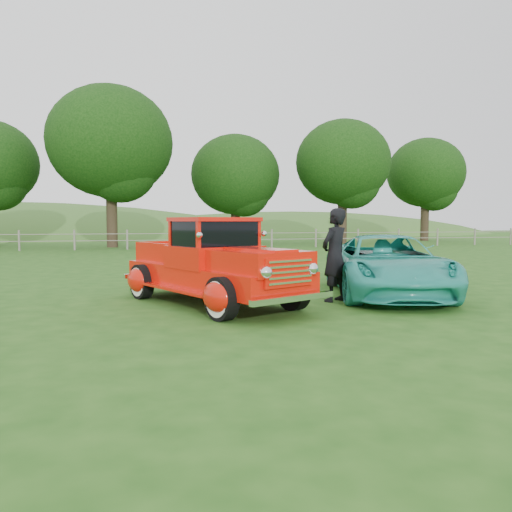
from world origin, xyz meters
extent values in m
plane|color=#204E14|center=(0.00, 0.00, 0.00)|extent=(140.00, 140.00, 0.00)
ellipsoid|color=#356A27|center=(-18.00, 58.00, -4.95)|extent=(84.00, 60.00, 18.00)
ellipsoid|color=#356A27|center=(20.00, 62.00, -3.85)|extent=(72.00, 52.00, 14.00)
cube|color=gray|center=(0.00, 22.00, 0.55)|extent=(48.00, 0.04, 0.04)
cube|color=gray|center=(0.00, 22.00, 0.95)|extent=(48.00, 0.04, 0.04)
cylinder|color=black|center=(-4.00, 25.00, 2.42)|extent=(0.70, 0.70, 4.84)
ellipsoid|color=black|center=(-4.00, 25.00, 6.82)|extent=(8.00, 8.00, 7.20)
cylinder|color=black|center=(5.00, 29.00, 1.87)|extent=(0.70, 0.70, 3.74)
ellipsoid|color=black|center=(5.00, 29.00, 5.27)|extent=(6.80, 6.80, 6.12)
cylinder|color=black|center=(13.00, 27.00, 2.20)|extent=(0.70, 0.70, 4.40)
ellipsoid|color=black|center=(13.00, 27.00, 6.20)|extent=(7.20, 7.20, 6.48)
cylinder|color=black|center=(22.00, 30.00, 2.09)|extent=(0.70, 0.70, 4.18)
ellipsoid|color=black|center=(22.00, 30.00, 5.89)|extent=(6.60, 6.60, 5.94)
cylinder|color=black|center=(-1.06, -0.56, 0.38)|extent=(0.54, 0.79, 0.76)
cylinder|color=black|center=(0.45, 0.14, 0.38)|extent=(0.54, 0.79, 0.76)
cylinder|color=black|center=(-2.36, 2.26, 0.38)|extent=(0.54, 0.79, 0.76)
cylinder|color=black|center=(-0.85, 2.95, 0.38)|extent=(0.54, 0.79, 0.76)
cube|color=red|center=(-0.95, 1.20, 0.58)|extent=(3.35, 4.84, 0.44)
ellipsoid|color=red|center=(-1.12, -0.59, 0.42)|extent=(0.69, 0.85, 0.54)
ellipsoid|color=red|center=(0.51, 0.17, 0.42)|extent=(0.69, 0.85, 0.54)
ellipsoid|color=red|center=(-2.42, 2.23, 0.42)|extent=(0.69, 0.85, 0.54)
ellipsoid|color=red|center=(-0.79, 2.98, 0.42)|extent=(0.69, 0.85, 0.54)
cube|color=red|center=(-0.30, -0.21, 0.97)|extent=(1.88, 2.01, 0.42)
cube|color=red|center=(-0.91, 1.11, 0.99)|extent=(2.01, 1.89, 0.44)
cube|color=black|center=(-0.91, 1.11, 1.46)|extent=(1.78, 1.62, 0.50)
cube|color=red|center=(-0.91, 1.11, 1.74)|extent=(1.89, 1.74, 0.08)
cube|color=red|center=(-1.52, 2.42, 0.95)|extent=(1.89, 2.26, 0.45)
cube|color=white|center=(0.04, -0.95, 0.85)|extent=(1.01, 0.54, 0.50)
cube|color=white|center=(0.08, -1.04, 0.42)|extent=(1.68, 0.85, 0.10)
cube|color=white|center=(-1.97, 3.39, 0.42)|extent=(1.59, 0.81, 0.10)
imported|color=teal|center=(3.10, 1.45, 0.70)|extent=(3.57, 5.45, 1.39)
imported|color=black|center=(1.62, 0.94, 0.99)|extent=(0.86, 0.79, 1.98)
camera|label=1|loc=(-2.45, -8.89, 1.70)|focal=35.00mm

